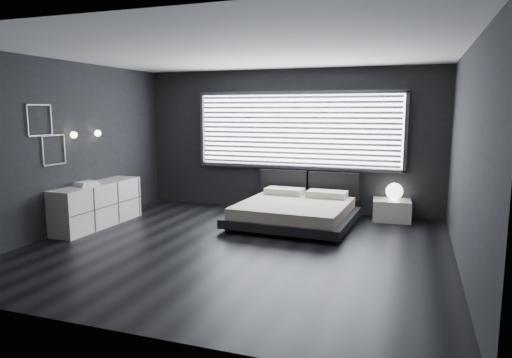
% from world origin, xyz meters
% --- Properties ---
extents(room, '(6.04, 6.00, 2.80)m').
position_xyz_m(room, '(0.00, 0.00, 1.40)').
color(room, black).
rests_on(room, ground).
extents(window, '(4.14, 0.09, 1.52)m').
position_xyz_m(window, '(0.20, 2.70, 1.61)').
color(window, white).
rests_on(window, ground).
extents(headboard, '(1.96, 0.16, 0.52)m').
position_xyz_m(headboard, '(0.46, 2.64, 0.57)').
color(headboard, black).
rests_on(headboard, ground).
extents(sconce_near, '(0.18, 0.11, 0.11)m').
position_xyz_m(sconce_near, '(-2.88, 0.05, 1.60)').
color(sconce_near, silver).
rests_on(sconce_near, ground).
extents(sconce_far, '(0.18, 0.11, 0.11)m').
position_xyz_m(sconce_far, '(-2.88, 0.65, 1.60)').
color(sconce_far, silver).
rests_on(sconce_far, ground).
extents(wall_art_upper, '(0.01, 0.48, 0.48)m').
position_xyz_m(wall_art_upper, '(-2.98, -0.55, 1.85)').
color(wall_art_upper, '#47474C').
rests_on(wall_art_upper, ground).
extents(wall_art_lower, '(0.01, 0.48, 0.48)m').
position_xyz_m(wall_art_lower, '(-2.98, -0.30, 1.38)').
color(wall_art_lower, '#47474C').
rests_on(wall_art_lower, ground).
extents(bed, '(2.12, 2.03, 0.52)m').
position_xyz_m(bed, '(0.46, 1.59, 0.24)').
color(bed, black).
rests_on(bed, ground).
extents(nightstand, '(0.70, 0.60, 0.39)m').
position_xyz_m(nightstand, '(2.05, 2.50, 0.19)').
color(nightstand, white).
rests_on(nightstand, ground).
extents(orb_lamp, '(0.31, 0.31, 0.31)m').
position_xyz_m(orb_lamp, '(2.09, 2.53, 0.54)').
color(orb_lamp, white).
rests_on(orb_lamp, nightstand).
extents(dresser, '(0.57, 1.89, 0.75)m').
position_xyz_m(dresser, '(-2.78, 0.39, 0.38)').
color(dresser, white).
rests_on(dresser, ground).
extents(book_stack, '(0.33, 0.39, 0.07)m').
position_xyz_m(book_stack, '(-2.78, 0.16, 0.78)').
color(book_stack, silver).
rests_on(book_stack, dresser).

